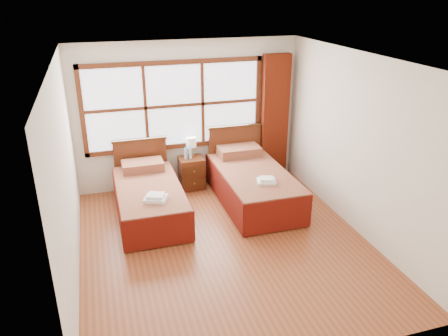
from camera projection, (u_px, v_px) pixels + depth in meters
name	position (u px, v px, depth m)	size (l,w,h in m)	color
floor	(225.00, 244.00, 6.25)	(4.50, 4.50, 0.00)	brown
ceiling	(225.00, 59.00, 5.25)	(4.50, 4.50, 0.00)	white
wall_back	(188.00, 115.00, 7.74)	(4.00, 4.00, 0.00)	silver
wall_left	(66.00, 178.00, 5.22)	(4.50, 4.50, 0.00)	silver
wall_right	(358.00, 145.00, 6.28)	(4.50, 4.50, 0.00)	silver
window	(174.00, 106.00, 7.56)	(3.16, 0.06, 1.56)	white
curtain	(275.00, 117.00, 8.09)	(0.50, 0.16, 2.30)	#5A1809
bed_left	(149.00, 198.00, 6.95)	(1.01, 2.03, 0.98)	#44230E
bed_right	(252.00, 183.00, 7.41)	(1.10, 2.13, 1.07)	#44230E
nightstand	(192.00, 173.00, 7.90)	(0.43, 0.43, 0.58)	#532512
towels_left	(156.00, 198.00, 6.36)	(0.40, 0.37, 0.09)	white
towels_right	(266.00, 181.00, 6.82)	(0.34, 0.31, 0.08)	white
lamp	(191.00, 143.00, 7.81)	(0.18, 0.18, 0.35)	gold
bottle_near	(186.00, 153.00, 7.71)	(0.06, 0.06, 0.22)	#AAC4DB
bottle_far	(190.00, 153.00, 7.72)	(0.06, 0.06, 0.23)	#AAC4DB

